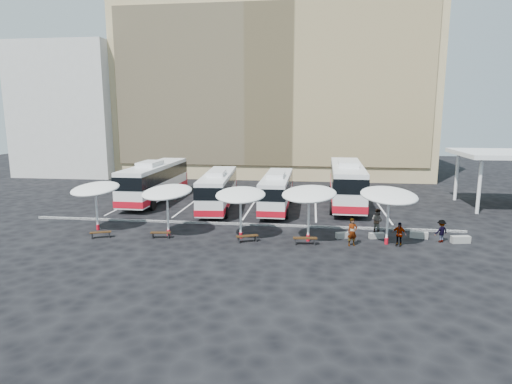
# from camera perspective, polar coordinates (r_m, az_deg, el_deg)

# --- Properties ---
(ground) EXTENTS (120.00, 120.00, 0.00)m
(ground) POSITION_cam_1_polar(r_m,az_deg,el_deg) (33.28, -2.39, -4.62)
(ground) COLOR black
(ground) RESTS_ON ground
(sandstone_building) EXTENTS (42.00, 18.25, 29.60)m
(sandstone_building) POSITION_cam_1_polar(r_m,az_deg,el_deg) (63.88, 2.55, 14.04)
(sandstone_building) COLOR tan
(sandstone_building) RESTS_ON ground
(apartment_block) EXTENTS (14.00, 14.00, 18.00)m
(apartment_block) POSITION_cam_1_polar(r_m,az_deg,el_deg) (68.43, -22.25, 10.01)
(apartment_block) COLOR beige
(apartment_block) RESTS_ON ground
(curb_divider) EXTENTS (34.00, 0.25, 0.15)m
(curb_divider) POSITION_cam_1_polar(r_m,az_deg,el_deg) (33.73, -2.24, -4.28)
(curb_divider) COLOR black
(curb_divider) RESTS_ON ground
(bay_lines) EXTENTS (24.15, 12.00, 0.01)m
(bay_lines) POSITION_cam_1_polar(r_m,az_deg,el_deg) (40.96, -0.48, -1.72)
(bay_lines) COLOR white
(bay_lines) RESTS_ON ground
(bus_0) EXTENTS (3.10, 12.86, 4.07)m
(bus_0) POSITION_cam_1_polar(r_m,az_deg,el_deg) (43.77, -13.34, 1.55)
(bus_0) COLOR white
(bus_0) RESTS_ON ground
(bus_1) EXTENTS (3.33, 11.45, 3.58)m
(bus_1) POSITION_cam_1_polar(r_m,az_deg,el_deg) (39.41, -5.10, 0.45)
(bus_1) COLOR white
(bus_1) RESTS_ON ground
(bus_2) EXTENTS (2.61, 10.90, 3.46)m
(bus_2) POSITION_cam_1_polar(r_m,az_deg,el_deg) (38.95, 2.79, 0.27)
(bus_2) COLOR white
(bus_2) RESTS_ON ground
(bus_3) EXTENTS (3.45, 13.62, 4.30)m
(bus_3) POSITION_cam_1_polar(r_m,az_deg,el_deg) (41.68, 12.00, 1.33)
(bus_3) COLOR white
(bus_3) RESTS_ON ground
(sunshade_0) EXTENTS (4.44, 4.47, 3.68)m
(sunshade_0) POSITION_cam_1_polar(r_m,az_deg,el_deg) (33.80, -20.64, 0.37)
(sunshade_0) COLOR white
(sunshade_0) RESTS_ON ground
(sunshade_1) EXTENTS (4.65, 4.68, 3.71)m
(sunshade_1) POSITION_cam_1_polar(r_m,az_deg,el_deg) (30.81, -11.79, -0.05)
(sunshade_1) COLOR white
(sunshade_1) RESTS_ON ground
(sunshade_2) EXTENTS (3.57, 3.61, 3.63)m
(sunshade_2) POSITION_cam_1_polar(r_m,az_deg,el_deg) (29.53, -2.08, -0.42)
(sunshade_2) COLOR white
(sunshade_2) RESTS_ON ground
(sunshade_3) EXTENTS (4.86, 4.88, 3.86)m
(sunshade_3) POSITION_cam_1_polar(r_m,az_deg,el_deg) (29.03, 7.08, -0.29)
(sunshade_3) COLOR white
(sunshade_3) RESTS_ON ground
(sunshade_4) EXTENTS (4.72, 4.76, 3.90)m
(sunshade_4) POSITION_cam_1_polar(r_m,az_deg,el_deg) (29.44, 17.31, -0.48)
(sunshade_4) COLOR white
(sunshade_4) RESTS_ON ground
(wood_bench_0) EXTENTS (1.47, 0.90, 0.44)m
(wood_bench_0) POSITION_cam_1_polar(r_m,az_deg,el_deg) (32.15, -20.02, -5.19)
(wood_bench_0) COLOR black
(wood_bench_0) RESTS_ON ground
(wood_bench_1) EXTENTS (1.44, 0.53, 0.43)m
(wood_bench_1) POSITION_cam_1_polar(r_m,az_deg,el_deg) (30.91, -12.60, -5.43)
(wood_bench_1) COLOR black
(wood_bench_1) RESTS_ON ground
(wood_bench_2) EXTENTS (1.54, 0.99, 0.46)m
(wood_bench_2) POSITION_cam_1_polar(r_m,az_deg,el_deg) (29.27, -1.19, -6.02)
(wood_bench_2) COLOR black
(wood_bench_2) RESTS_ON ground
(wood_bench_3) EXTENTS (1.63, 0.58, 0.49)m
(wood_bench_3) POSITION_cam_1_polar(r_m,az_deg,el_deg) (28.89, 6.55, -6.27)
(wood_bench_3) COLOR black
(wood_bench_3) RESTS_ON ground
(conc_bench_0) EXTENTS (1.17, 0.76, 0.42)m
(conc_bench_0) POSITION_cam_1_polar(r_m,az_deg,el_deg) (30.84, 11.61, -5.66)
(conc_bench_0) COLOR gray
(conc_bench_0) RESTS_ON ground
(conc_bench_1) EXTENTS (1.12, 0.64, 0.40)m
(conc_bench_1) POSITION_cam_1_polar(r_m,az_deg,el_deg) (31.31, 15.77, -5.62)
(conc_bench_1) COLOR gray
(conc_bench_1) RESTS_ON ground
(conc_bench_2) EXTENTS (1.26, 0.63, 0.45)m
(conc_bench_2) POSITION_cam_1_polar(r_m,az_deg,el_deg) (32.31, 20.90, -5.37)
(conc_bench_2) COLOR gray
(conc_bench_2) RESTS_ON ground
(conc_bench_3) EXTENTS (1.32, 0.66, 0.47)m
(conc_bench_3) POSITION_cam_1_polar(r_m,az_deg,el_deg) (32.25, 25.61, -5.73)
(conc_bench_3) COLOR gray
(conc_bench_3) RESTS_ON ground
(passenger_0) EXTENTS (0.80, 0.67, 1.87)m
(passenger_0) POSITION_cam_1_polar(r_m,az_deg,el_deg) (29.04, 12.72, -5.23)
(passenger_0) COLOR black
(passenger_0) RESTS_ON ground
(passenger_1) EXTENTS (1.09, 1.09, 1.78)m
(passenger_1) POSITION_cam_1_polar(r_m,az_deg,el_deg) (32.69, 15.89, -3.68)
(passenger_1) COLOR black
(passenger_1) RESTS_ON ground
(passenger_2) EXTENTS (1.02, 0.77, 1.60)m
(passenger_2) POSITION_cam_1_polar(r_m,az_deg,el_deg) (29.86, 18.52, -5.35)
(passenger_2) COLOR black
(passenger_2) RESTS_ON ground
(passenger_3) EXTENTS (1.16, 0.98, 1.56)m
(passenger_3) POSITION_cam_1_polar(r_m,az_deg,el_deg) (31.74, 23.43, -4.80)
(passenger_3) COLOR black
(passenger_3) RESTS_ON ground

